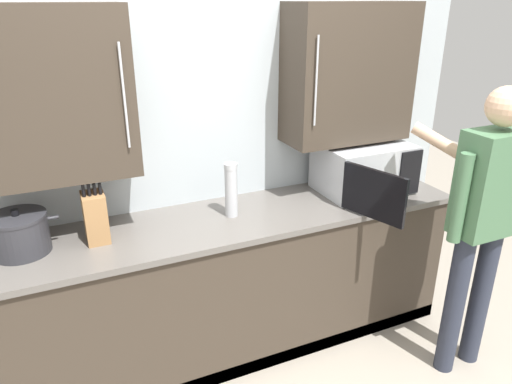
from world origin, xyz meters
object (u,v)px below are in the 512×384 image
Objects in this scene: microwave_oven at (361,168)px; stock_pot at (19,234)px; person_figure at (483,212)px; knife_block at (95,217)px; thermos_flask at (231,190)px.

microwave_oven reaches higher than stock_pot.
person_figure is at bearing -18.21° from stock_pot.
knife_block is 2.02m from person_figure.
thermos_flask reaches higher than stock_pot.
thermos_flask is at bearing -0.19° from knife_block.
stock_pot is 0.22× the size of person_figure.
stock_pot is 0.36m from knife_block.
thermos_flask is at bearing 148.34° from person_figure.
person_figure is (1.89, -0.71, -0.03)m from knife_block.
person_figure is (1.16, -0.71, -0.06)m from thermos_flask.
thermos_flask reaches higher than microwave_oven.
person_figure reaches higher than microwave_oven.
knife_block is at bearing -179.74° from microwave_oven.
knife_block is (0.35, -0.02, 0.03)m from stock_pot.
thermos_flask is (-0.89, -0.01, 0.00)m from microwave_oven.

